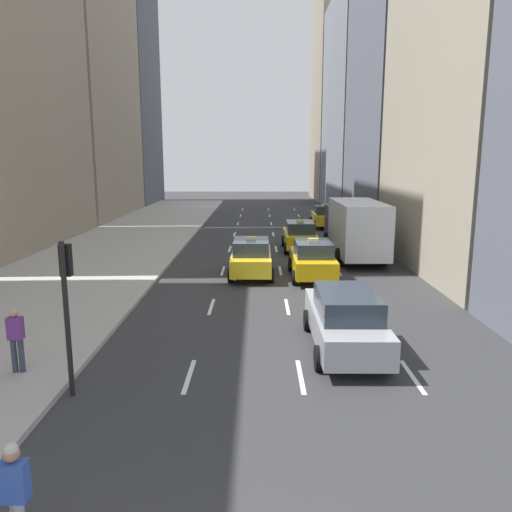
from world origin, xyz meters
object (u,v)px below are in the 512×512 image
object	(u,v)px
skateboarder	(15,496)
pedestrian_mid_block	(16,337)
taxi_second	(325,216)
taxi_lead	(251,257)
traffic_light_pole	(67,293)
taxi_third	(300,235)
taxi_fourth	(313,259)
box_truck	(354,227)
sedan_black_near	(345,319)

from	to	relation	value
skateboarder	pedestrian_mid_block	distance (m)	6.36
taxi_second	skateboarder	bearing A→B (deg)	-104.16
skateboarder	pedestrian_mid_block	xyz separation A→B (m)	(-2.74, 5.74, 0.10)
taxi_lead	traffic_light_pole	distance (m)	12.67
taxi_second	pedestrian_mid_block	bearing A→B (deg)	-111.92
taxi_third	pedestrian_mid_block	bearing A→B (deg)	-115.37
taxi_lead	taxi_third	world-z (taller)	same
pedestrian_mid_block	taxi_third	bearing A→B (deg)	64.63
taxi_third	taxi_fourth	xyz separation A→B (m)	(0.00, -7.12, 0.00)
taxi_fourth	box_truck	bearing A→B (deg)	60.47
pedestrian_mid_block	traffic_light_pole	world-z (taller)	traffic_light_pole
sedan_black_near	skateboarder	size ratio (longest dim) A/B	2.84
box_truck	skateboarder	distance (m)	22.96
sedan_black_near	traffic_light_pole	xyz separation A→B (m)	(-6.75, -2.80, 1.51)
pedestrian_mid_block	taxi_fourth	bearing A→B (deg)	51.64
taxi_second	skateboarder	xyz separation A→B (m)	(-8.48, -33.62, 0.08)
sedan_black_near	taxi_third	bearing A→B (deg)	90.00
pedestrian_mid_block	traffic_light_pole	size ratio (longest dim) A/B	0.46
taxi_second	sedan_black_near	bearing A→B (deg)	-96.16
skateboarder	pedestrian_mid_block	bearing A→B (deg)	115.48
taxi_lead	box_truck	xyz separation A→B (m)	(5.60, 4.50, 0.83)
taxi_second	pedestrian_mid_block	distance (m)	30.06
taxi_fourth	box_truck	xyz separation A→B (m)	(2.80, 4.94, 0.83)
taxi_third	taxi_lead	bearing A→B (deg)	-112.76
taxi_second	pedestrian_mid_block	world-z (taller)	taxi_second
taxi_third	box_truck	bearing A→B (deg)	-37.81
taxi_lead	taxi_second	distance (m)	17.71
taxi_second	skateboarder	size ratio (longest dim) A/B	2.52
taxi_fourth	traffic_light_pole	bearing A→B (deg)	-120.42
taxi_third	sedan_black_near	world-z (taller)	taxi_third
sedan_black_near	traffic_light_pole	size ratio (longest dim) A/B	1.38
box_truck	skateboarder	world-z (taller)	box_truck
taxi_lead	box_truck	size ratio (longest dim) A/B	0.52
taxi_third	sedan_black_near	size ratio (longest dim) A/B	0.89
taxi_third	taxi_fourth	world-z (taller)	same
taxi_third	traffic_light_pole	distance (m)	19.86
taxi_lead	traffic_light_pole	bearing A→B (deg)	-108.31
taxi_third	pedestrian_mid_block	world-z (taller)	taxi_third
skateboarder	traffic_light_pole	distance (m)	5.20
taxi_second	pedestrian_mid_block	size ratio (longest dim) A/B	2.67
taxi_fourth	pedestrian_mid_block	xyz separation A→B (m)	(-8.42, -10.64, 0.19)
skateboarder	taxi_second	bearing A→B (deg)	75.84
skateboarder	taxi_fourth	bearing A→B (deg)	70.86
traffic_light_pole	taxi_second	bearing A→B (deg)	71.62
taxi_third	taxi_fourth	size ratio (longest dim) A/B	1.00
taxi_third	skateboarder	distance (m)	24.17
sedan_black_near	pedestrian_mid_block	bearing A→B (deg)	-167.05
taxi_fourth	pedestrian_mid_block	bearing A→B (deg)	-128.36
pedestrian_mid_block	taxi_second	bearing A→B (deg)	68.08
taxi_second	traffic_light_pole	distance (m)	30.33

